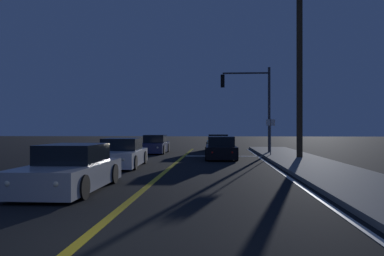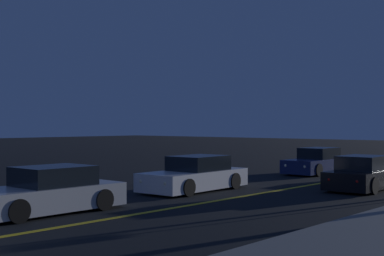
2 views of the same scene
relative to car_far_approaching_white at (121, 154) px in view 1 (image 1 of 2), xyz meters
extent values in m
plane|color=black|center=(2.40, -11.91, -0.58)|extent=(160.00, 160.00, 0.00)
cube|color=slate|center=(9.04, -1.79, -0.51)|extent=(3.20, 36.43, 0.15)
cube|color=gold|center=(2.40, -1.79, -0.58)|extent=(0.20, 34.41, 0.01)
cube|color=silver|center=(7.19, -1.79, -0.58)|extent=(0.16, 34.41, 0.01)
cube|color=silver|center=(4.92, 6.83, -0.58)|extent=(5.04, 0.50, 0.01)
cube|color=silver|center=(0.00, -0.07, -0.14)|extent=(2.11, 4.78, 0.68)
cube|color=black|center=(-0.01, 0.21, 0.46)|extent=(1.72, 2.24, 0.60)
cylinder|color=black|center=(0.95, -1.48, -0.26)|extent=(0.25, 0.65, 0.64)
cylinder|color=black|center=(-0.80, -1.56, -0.26)|extent=(0.25, 0.65, 0.64)
cylinder|color=black|center=(0.81, 1.43, -0.26)|extent=(0.25, 0.65, 0.64)
cylinder|color=black|center=(-0.95, 1.34, -0.26)|extent=(0.25, 0.65, 0.64)
sphere|color=#FFF4CC|center=(0.70, -2.32, -0.06)|extent=(0.18, 0.18, 0.18)
sphere|color=#FFF4CC|center=(-0.46, -2.38, -0.06)|extent=(0.18, 0.18, 0.18)
sphere|color=red|center=(0.47, 2.25, -0.06)|extent=(0.14, 0.14, 0.14)
sphere|color=red|center=(-0.69, 2.20, -0.06)|extent=(0.14, 0.14, 0.14)
cube|color=#B2B5BA|center=(0.26, -6.86, -0.14)|extent=(1.90, 4.56, 0.68)
cube|color=black|center=(0.26, -6.58, 0.46)|extent=(1.63, 2.10, 0.60)
cylinder|color=black|center=(1.15, -8.26, -0.26)|extent=(0.22, 0.64, 0.64)
cylinder|color=black|center=(-0.62, -8.27, -0.26)|extent=(0.22, 0.64, 0.64)
cylinder|color=black|center=(1.14, -5.44, -0.26)|extent=(0.22, 0.64, 0.64)
cylinder|color=black|center=(-0.63, -5.45, -0.26)|extent=(0.22, 0.64, 0.64)
sphere|color=#FFF4CC|center=(0.85, -9.07, -0.06)|extent=(0.18, 0.18, 0.18)
sphere|color=#FFF4CC|center=(-0.32, -9.07, -0.06)|extent=(0.18, 0.18, 0.18)
sphere|color=red|center=(0.84, -4.63, -0.06)|extent=(0.14, 0.14, 0.14)
sphere|color=red|center=(-0.33, -4.63, -0.06)|extent=(0.14, 0.14, 0.14)
cube|color=black|center=(4.77, 4.70, -0.14)|extent=(1.89, 4.24, 0.68)
cube|color=black|center=(4.78, 4.44, 0.46)|extent=(1.57, 1.97, 0.60)
cylinder|color=black|center=(3.92, 5.96, -0.26)|extent=(0.24, 0.65, 0.64)
cylinder|color=black|center=(5.54, 6.02, -0.26)|extent=(0.24, 0.65, 0.64)
cylinder|color=black|center=(4.00, 3.37, -0.26)|extent=(0.24, 0.65, 0.64)
cylinder|color=black|center=(5.63, 3.43, -0.26)|extent=(0.24, 0.65, 0.64)
sphere|color=#FFF4CC|center=(4.17, 6.71, -0.06)|extent=(0.18, 0.18, 0.18)
sphere|color=#FFF4CC|center=(5.25, 6.74, -0.06)|extent=(0.18, 0.18, 0.18)
sphere|color=red|center=(4.30, 2.64, -0.06)|extent=(0.14, 0.14, 0.14)
sphere|color=red|center=(5.38, 2.67, -0.06)|extent=(0.14, 0.14, 0.14)
cube|color=navy|center=(-0.02, 9.57, -0.14)|extent=(1.77, 4.44, 0.68)
cube|color=black|center=(-0.02, 9.84, 0.46)|extent=(1.50, 2.05, 0.60)
cylinder|color=black|center=(0.80, 8.21, -0.26)|extent=(0.23, 0.64, 0.64)
cylinder|color=black|center=(-0.79, 8.19, -0.26)|extent=(0.23, 0.64, 0.64)
cylinder|color=black|center=(0.76, 10.95, -0.26)|extent=(0.23, 0.64, 0.64)
cylinder|color=black|center=(-0.83, 10.93, -0.26)|extent=(0.23, 0.64, 0.64)
sphere|color=#FFF4CC|center=(0.54, 7.43, -0.06)|extent=(0.18, 0.18, 0.18)
sphere|color=#FFF4CC|center=(-0.52, 7.42, -0.06)|extent=(0.18, 0.18, 0.18)
sphere|color=red|center=(0.48, 11.74, -0.06)|extent=(0.14, 0.14, 0.14)
sphere|color=red|center=(-0.58, 11.73, -0.06)|extent=(0.14, 0.14, 0.14)
cube|color=#195960|center=(4.61, 12.77, -0.14)|extent=(1.90, 4.35, 0.68)
cube|color=black|center=(4.62, 12.51, 0.46)|extent=(1.57, 2.02, 0.60)
cylinder|color=black|center=(3.75, 14.07, -0.26)|extent=(0.24, 0.65, 0.64)
cylinder|color=black|center=(5.38, 14.13, -0.26)|extent=(0.24, 0.65, 0.64)
cylinder|color=black|center=(3.84, 11.41, -0.26)|extent=(0.24, 0.65, 0.64)
cylinder|color=black|center=(5.47, 11.47, -0.26)|extent=(0.24, 0.65, 0.64)
sphere|color=#FFF4CC|center=(4.00, 14.83, -0.06)|extent=(0.18, 0.18, 0.18)
sphere|color=#FFF4CC|center=(5.08, 14.87, -0.06)|extent=(0.18, 0.18, 0.18)
sphere|color=red|center=(4.14, 10.66, -0.06)|extent=(0.14, 0.14, 0.14)
sphere|color=red|center=(5.23, 10.70, -0.06)|extent=(0.14, 0.14, 0.14)
cylinder|color=#38383D|center=(8.24, 9.13, 2.49)|extent=(0.18, 0.18, 6.15)
cylinder|color=#38383D|center=(6.60, 9.13, 5.17)|extent=(3.29, 0.12, 0.12)
cube|color=black|center=(4.95, 9.13, 4.62)|extent=(0.28, 0.28, 0.90)
sphere|color=red|center=(4.95, 9.13, 4.89)|extent=(0.22, 0.22, 0.22)
sphere|color=#4C2D05|center=(4.95, 9.13, 4.62)|extent=(0.22, 0.22, 0.22)
sphere|color=#0A3814|center=(4.95, 9.13, 4.35)|extent=(0.22, 0.22, 0.22)
cylinder|color=#42301E|center=(9.34, 4.46, 5.06)|extent=(0.34, 0.34, 11.30)
cylinder|color=slate|center=(7.94, 6.33, 0.64)|extent=(0.06, 0.06, 2.44)
cube|color=white|center=(7.94, 6.33, 1.61)|extent=(0.56, 0.07, 0.40)
camera|label=1|loc=(4.58, -17.49, 1.23)|focal=34.82mm
camera|label=2|loc=(13.85, -15.79, 1.99)|focal=50.95mm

